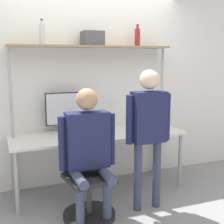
{
  "coord_description": "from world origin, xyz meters",
  "views": [
    {
      "loc": [
        -1.21,
        -3.25,
        1.71
      ],
      "look_at": [
        0.01,
        -0.07,
        1.1
      ],
      "focal_mm": 50.0,
      "sensor_mm": 36.0,
      "label": 1
    }
  ],
  "objects_px": {
    "office_chair": "(87,191)",
    "monitor": "(66,111)",
    "bottle_red": "(137,37)",
    "bottle_clear": "(42,34)",
    "cell_phone": "(97,137)",
    "person_standing": "(148,123)",
    "person_seated": "(88,143)",
    "storage_box": "(93,38)",
    "laptop": "(76,133)"
  },
  "relations": [
    {
      "from": "person_standing",
      "to": "bottle_red",
      "type": "xyz_separation_m",
      "value": [
        0.27,
        0.88,
        0.97
      ]
    },
    {
      "from": "storage_box",
      "to": "person_standing",
      "type": "bearing_deg",
      "value": -68.18
    },
    {
      "from": "cell_phone",
      "to": "storage_box",
      "type": "bearing_deg",
      "value": 77.71
    },
    {
      "from": "office_chair",
      "to": "bottle_clear",
      "type": "xyz_separation_m",
      "value": [
        -0.29,
        0.81,
        1.69
      ]
    },
    {
      "from": "office_chair",
      "to": "person_seated",
      "type": "height_order",
      "value": "person_seated"
    },
    {
      "from": "monitor",
      "to": "cell_phone",
      "type": "distance_m",
      "value": 0.56
    },
    {
      "from": "monitor",
      "to": "person_seated",
      "type": "distance_m",
      "value": 0.9
    },
    {
      "from": "monitor",
      "to": "storage_box",
      "type": "height_order",
      "value": "storage_box"
    },
    {
      "from": "cell_phone",
      "to": "storage_box",
      "type": "relative_size",
      "value": 0.59
    },
    {
      "from": "person_standing",
      "to": "storage_box",
      "type": "distance_m",
      "value": 1.33
    },
    {
      "from": "laptop",
      "to": "office_chair",
      "type": "relative_size",
      "value": 0.34
    },
    {
      "from": "office_chair",
      "to": "monitor",
      "type": "bearing_deg",
      "value": 91.76
    },
    {
      "from": "cell_phone",
      "to": "office_chair",
      "type": "xyz_separation_m",
      "value": [
        -0.25,
        -0.43,
        -0.47
      ]
    },
    {
      "from": "office_chair",
      "to": "bottle_red",
      "type": "relative_size",
      "value": 3.31
    },
    {
      "from": "cell_phone",
      "to": "person_standing",
      "type": "height_order",
      "value": "person_standing"
    },
    {
      "from": "person_seated",
      "to": "storage_box",
      "type": "relative_size",
      "value": 5.5
    },
    {
      "from": "cell_phone",
      "to": "person_seated",
      "type": "height_order",
      "value": "person_seated"
    },
    {
      "from": "person_seated",
      "to": "storage_box",
      "type": "distance_m",
      "value": 1.44
    },
    {
      "from": "monitor",
      "to": "storage_box",
      "type": "xyz_separation_m",
      "value": [
        0.36,
        -0.03,
        0.9
      ]
    },
    {
      "from": "office_chair",
      "to": "person_standing",
      "type": "xyz_separation_m",
      "value": [
        0.68,
        -0.07,
        0.71
      ]
    },
    {
      "from": "monitor",
      "to": "person_standing",
      "type": "relative_size",
      "value": 0.33
    },
    {
      "from": "office_chair",
      "to": "cell_phone",
      "type": "bearing_deg",
      "value": 59.78
    },
    {
      "from": "bottle_red",
      "to": "person_standing",
      "type": "bearing_deg",
      "value": -107.24
    },
    {
      "from": "laptop",
      "to": "cell_phone",
      "type": "xyz_separation_m",
      "value": [
        0.23,
        -0.08,
        -0.06
      ]
    },
    {
      "from": "cell_phone",
      "to": "bottle_red",
      "type": "relative_size",
      "value": 0.54
    },
    {
      "from": "bottle_clear",
      "to": "monitor",
      "type": "bearing_deg",
      "value": 5.81
    },
    {
      "from": "bottle_red",
      "to": "bottle_clear",
      "type": "relative_size",
      "value": 0.94
    },
    {
      "from": "office_chair",
      "to": "person_standing",
      "type": "relative_size",
      "value": 0.59
    },
    {
      "from": "bottle_clear",
      "to": "storage_box",
      "type": "distance_m",
      "value": 0.63
    },
    {
      "from": "laptop",
      "to": "bottle_red",
      "type": "distance_m",
      "value": 1.51
    },
    {
      "from": "monitor",
      "to": "person_seated",
      "type": "height_order",
      "value": "person_seated"
    },
    {
      "from": "office_chair",
      "to": "bottle_red",
      "type": "distance_m",
      "value": 2.09
    },
    {
      "from": "storage_box",
      "to": "cell_phone",
      "type": "bearing_deg",
      "value": -102.29
    },
    {
      "from": "office_chair",
      "to": "laptop",
      "type": "bearing_deg",
      "value": 87.24
    },
    {
      "from": "office_chair",
      "to": "storage_box",
      "type": "distance_m",
      "value": 1.87
    },
    {
      "from": "storage_box",
      "to": "person_seated",
      "type": "bearing_deg",
      "value": -111.02
    },
    {
      "from": "laptop",
      "to": "storage_box",
      "type": "bearing_deg",
      "value": 43.87
    },
    {
      "from": "office_chair",
      "to": "storage_box",
      "type": "height_order",
      "value": "storage_box"
    },
    {
      "from": "cell_phone",
      "to": "person_standing",
      "type": "xyz_separation_m",
      "value": [
        0.43,
        -0.5,
        0.24
      ]
    },
    {
      "from": "person_standing",
      "to": "storage_box",
      "type": "height_order",
      "value": "storage_box"
    },
    {
      "from": "person_seated",
      "to": "person_standing",
      "type": "height_order",
      "value": "person_standing"
    },
    {
      "from": "laptop",
      "to": "person_standing",
      "type": "height_order",
      "value": "person_standing"
    },
    {
      "from": "bottle_clear",
      "to": "storage_box",
      "type": "height_order",
      "value": "bottle_clear"
    },
    {
      "from": "person_standing",
      "to": "bottle_red",
      "type": "height_order",
      "value": "bottle_red"
    },
    {
      "from": "cell_phone",
      "to": "bottle_clear",
      "type": "xyz_separation_m",
      "value": [
        -0.54,
        0.38,
        1.22
      ]
    },
    {
      "from": "person_seated",
      "to": "storage_box",
      "type": "height_order",
      "value": "storage_box"
    },
    {
      "from": "storage_box",
      "to": "bottle_red",
      "type": "bearing_deg",
      "value": 0.0
    },
    {
      "from": "bottle_clear",
      "to": "cell_phone",
      "type": "bearing_deg",
      "value": -34.87
    },
    {
      "from": "monitor",
      "to": "cell_phone",
      "type": "relative_size",
      "value": 3.43
    },
    {
      "from": "monitor",
      "to": "office_chair",
      "type": "relative_size",
      "value": 0.56
    }
  ]
}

